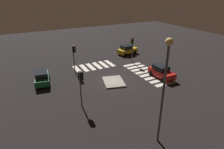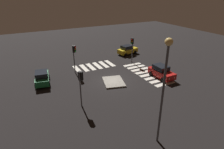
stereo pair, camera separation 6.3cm
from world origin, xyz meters
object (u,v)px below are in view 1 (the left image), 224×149
at_px(car_red, 161,72).
at_px(car_green, 42,78).
at_px(street_lamp, 165,77).
at_px(traffic_island, 114,82).
at_px(traffic_light_west, 81,80).
at_px(traffic_light_east, 132,44).
at_px(car_yellow, 127,50).
at_px(traffic_light_north, 74,53).

xyz_separation_m(car_red, car_green, (5.85, 15.29, -0.02)).
bearing_deg(street_lamp, traffic_island, -9.62).
relative_size(traffic_island, traffic_light_west, 1.02).
bearing_deg(traffic_light_west, car_green, 76.98).
relative_size(traffic_light_west, traffic_light_east, 0.93).
xyz_separation_m(car_yellow, traffic_light_north, (-4.22, 11.71, 2.33)).
height_order(car_red, car_yellow, car_red).
distance_m(traffic_island, street_lamp, 12.92).
bearing_deg(car_red, street_lamp, -42.91).
relative_size(car_red, car_yellow, 1.00).
height_order(car_yellow, traffic_light_east, traffic_light_east).
xyz_separation_m(car_red, traffic_light_west, (-1.68, 12.38, 2.14)).
distance_m(car_red, car_yellow, 11.60).
bearing_deg(traffic_light_west, traffic_island, -3.15).
height_order(traffic_island, car_green, car_green).
xyz_separation_m(traffic_island, car_red, (-1.71, -6.75, 0.78)).
height_order(car_red, traffic_light_north, traffic_light_north).
bearing_deg(traffic_island, car_green, 64.12).
height_order(traffic_light_north, traffic_light_west, traffic_light_north).
xyz_separation_m(car_yellow, street_lamp, (-21.21, 10.16, 4.97)).
xyz_separation_m(car_red, traffic_light_east, (7.08, 0.43, 2.35)).
bearing_deg(car_green, traffic_light_east, -76.10).
relative_size(traffic_island, car_yellow, 0.98).
bearing_deg(traffic_light_west, car_red, -26.44).
distance_m(traffic_island, car_yellow, 12.81).
bearing_deg(traffic_light_east, car_red, 55.46).
xyz_separation_m(car_yellow, traffic_light_east, (-4.42, 1.91, 2.38)).
bearing_deg(car_green, car_yellow, -62.20).
bearing_deg(street_lamp, traffic_light_west, 24.71).
distance_m(car_yellow, traffic_light_west, 19.24).
relative_size(car_green, street_lamp, 0.48).
bearing_deg(car_red, car_yellow, 171.56).
xyz_separation_m(traffic_light_north, street_lamp, (-17.00, -1.55, 2.65)).
height_order(traffic_island, street_lamp, street_lamp).
relative_size(car_green, traffic_light_north, 1.00).
relative_size(car_red, traffic_light_west, 1.04).
bearing_deg(car_red, traffic_island, -105.32).
bearing_deg(car_yellow, traffic_light_west, -146.67).
height_order(traffic_light_north, street_lamp, street_lamp).
height_order(car_green, traffic_light_west, traffic_light_west).
xyz_separation_m(traffic_island, traffic_light_north, (5.58, 3.48, 3.08)).
bearing_deg(traffic_light_north, traffic_light_west, -47.41).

